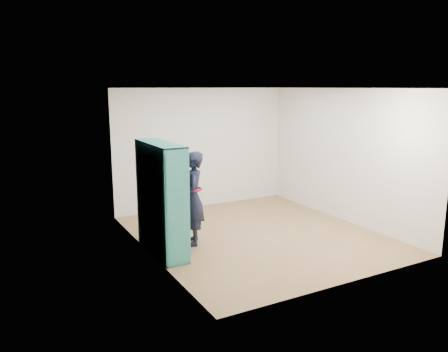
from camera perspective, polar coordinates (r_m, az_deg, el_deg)
floor at (r=7.98m, az=4.36°, el=-7.65°), size 4.50×4.50×0.00m
ceiling at (r=7.54m, az=4.67°, el=11.36°), size 4.50×4.50×0.00m
wall_left at (r=6.79m, az=-9.80°, el=0.16°), size 0.02×4.50×2.60m
wall_right at (r=8.89m, az=15.41°, el=2.60°), size 0.02×4.50×2.60m
wall_back at (r=9.59m, az=-2.82°, el=3.64°), size 4.00×0.02×2.60m
wall_front at (r=5.93m, az=16.40°, el=-1.81°), size 4.00×0.02×2.60m
bookshelf at (r=6.97m, az=-8.39°, el=-3.20°), size 0.39×1.34×1.78m
person at (r=7.32m, az=-4.10°, el=-2.93°), size 0.57×0.68×1.58m
smartphone at (r=7.39m, az=-5.29°, el=-1.99°), size 0.04×0.09×0.13m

